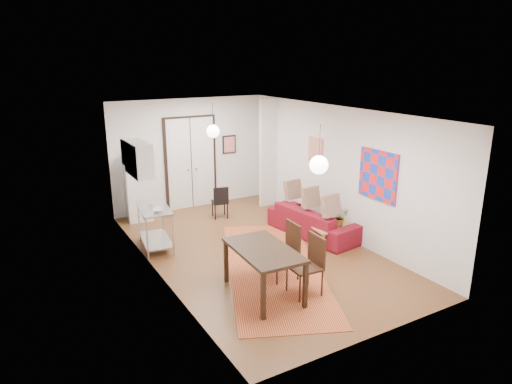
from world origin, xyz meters
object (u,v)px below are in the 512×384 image
coffee_table (335,229)px  kitchen_counter (155,222)px  dining_chair_far (301,259)px  black_side_chair (218,198)px  dining_table (264,254)px  dining_chair_near (279,245)px  fridge (138,188)px  sofa (314,221)px

coffee_table → kitchen_counter: bearing=152.6°
dining_chair_far → black_side_chair: 4.27m
coffee_table → dining_table: dining_table is taller
dining_chair_near → black_side_chair: (0.47, 3.55, -0.13)m
coffee_table → black_side_chair: (-1.38, 2.92, 0.12)m
kitchen_counter → black_side_chair: kitchen_counter is taller
fridge → dining_chair_far: bearing=-67.1°
coffee_table → dining_table: (-2.44, -1.09, 0.39)m
coffee_table → black_side_chair: black_side_chair is taller
dining_table → dining_chair_near: (0.60, 0.46, -0.14)m
kitchen_counter → fridge: fridge is taller
dining_table → dining_chair_far: dining_chair_far is taller
coffee_table → fridge: 4.89m
dining_chair_near → dining_chair_far: same height
fridge → black_side_chair: size_ratio=1.98×
fridge → sofa: bearing=-35.8°
coffee_table → dining_chair_far: size_ratio=0.94×
sofa → dining_chair_far: bearing=130.5°
dining_chair_near → coffee_table: bearing=111.7°
sofa → dining_chair_far: size_ratio=2.16×
sofa → fridge: (-3.12, 3.00, 0.49)m
sofa → kitchen_counter: (-3.34, 1.07, 0.26)m
sofa → dining_chair_far: (-1.79, -2.02, 0.28)m
coffee_table → sofa: bearing=94.2°
sofa → kitchen_counter: kitchen_counter is taller
kitchen_counter → sofa: bearing=-9.7°
fridge → dining_table: size_ratio=1.05×
coffee_table → dining_table: size_ratio=0.63×
dining_chair_far → dining_chair_near: bearing=-177.2°
kitchen_counter → dining_chair_near: (1.55, -2.39, 0.02)m
coffee_table → dining_table: bearing=-156.0°
dining_table → black_side_chair: dining_table is taller
dining_table → fridge: bearing=98.7°
kitchen_counter → coffee_table: bearing=-19.4°
dining_table → dining_chair_near: size_ratio=1.50×
sofa → dining_table: 3.01m
dining_chair_near → dining_chair_far: 0.70m
black_side_chair → fridge: bearing=-10.8°
fridge → dining_chair_far: size_ratio=1.57×
dining_table → dining_chair_near: bearing=37.2°
kitchen_counter → dining_table: kitchen_counter is taller
dining_chair_near → black_side_chair: 3.58m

